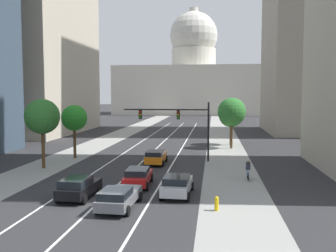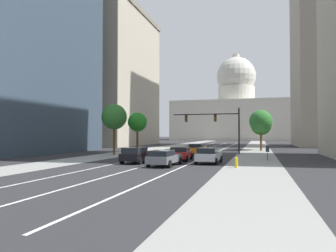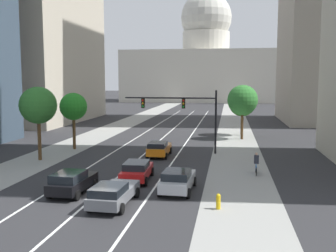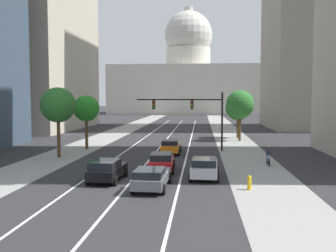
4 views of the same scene
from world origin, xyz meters
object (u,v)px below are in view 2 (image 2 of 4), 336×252
street_tree_near_right (261,121)px  car_orange (197,149)px  cyclist (268,152)px  capitol_building (236,112)px  car_black (137,155)px  car_gray (164,158)px  car_silver (209,155)px  traffic_signal_mast (216,122)px  street_tree_far_right (261,125)px  street_tree_near_left (114,117)px  street_tree_mid_left (137,122)px  car_red (181,153)px  fire_hydrant (236,162)px

street_tree_near_right → car_orange: bearing=-123.2°
cyclist → capitol_building: bearing=7.1°
car_black → capitol_building: bearing=1.6°
car_black → car_orange: 13.58m
car_black → car_gray: bearing=-117.8°
car_orange → cyclist: (8.73, -5.93, 0.07)m
car_silver → traffic_signal_mast: 14.40m
cyclist → street_tree_near_right: (-0.56, 18.42, 3.98)m
street_tree_far_right → street_tree_near_left: size_ratio=0.90×
car_orange → street_tree_far_right: 18.36m
street_tree_mid_left → traffic_signal_mast: bearing=-1.7°
car_red → street_tree_far_right: (8.24, 25.22, 3.52)m
traffic_signal_mast → street_tree_near_right: bearing=59.8°
car_red → fire_hydrant: size_ratio=4.85×
car_silver → car_red: bearing=56.1°
car_orange → car_gray: bearing=179.8°
cyclist → car_orange: bearing=57.3°
car_red → cyclist: bearing=-72.1°
car_gray → traffic_signal_mast: size_ratio=0.51×
street_tree_far_right → street_tree_near_left: (-18.73, -19.32, 0.71)m
car_silver → car_orange: car_silver is taller
car_black → cyclist: bearing=-56.5°
capitol_building → street_tree_mid_left: (-7.92, -97.11, -8.04)m
capitol_building → car_silver: bearing=-87.4°
car_black → traffic_signal_mast: bearing=-17.4°
cyclist → street_tree_far_right: bearing=2.7°
car_gray → fire_hydrant: car_gray is taller
street_tree_far_right → street_tree_mid_left: size_ratio=1.02×
traffic_signal_mast → fire_hydrant: traffic_signal_mast is taller
car_red → fire_hydrant: (6.06, -5.61, -0.29)m
car_silver → car_gray: 4.82m
fire_hydrant → car_black: bearing=170.1°
fire_hydrant → street_tree_mid_left: size_ratio=0.15×
street_tree_mid_left → street_tree_near_right: bearing=29.0°
car_gray → car_red: car_red is taller
capitol_building → car_orange: bearing=-89.0°
car_black → fire_hydrant: (9.39, -1.64, -0.33)m
capitol_building → car_orange: size_ratio=12.67×
fire_hydrant → street_tree_far_right: size_ratio=0.15×
street_tree_near_right → car_black: bearing=-114.1°
street_tree_near_left → car_orange: bearing=17.4°
cyclist → traffic_signal_mast: bearing=39.7°
car_gray → street_tree_far_right: size_ratio=0.78×
car_gray → car_orange: (0.01, 15.10, 0.04)m
capitol_building → fire_hydrant: size_ratio=60.18×
car_silver → car_red: car_silver is taller
fire_hydrant → street_tree_mid_left: 23.77m
car_black → street_tree_near_left: bearing=38.4°
car_silver → street_tree_mid_left: bearing=44.3°
street_tree_far_right → capitol_building: bearing=96.7°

